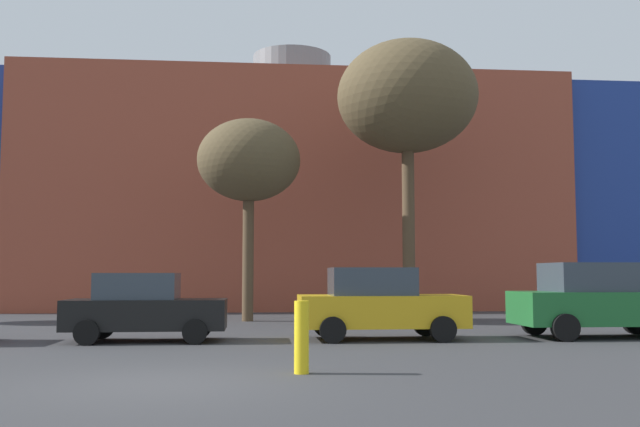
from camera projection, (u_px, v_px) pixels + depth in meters
ground_plane at (159, 384)px, 10.49m from camera, size 200.00×200.00×0.00m
building_backdrop at (292, 199)px, 36.11m from camera, size 38.46×10.76×12.82m
parked_car_2 at (144, 307)px, 17.14m from camera, size 3.78×1.86×1.64m
parked_car_3 at (379, 304)px, 17.67m from camera, size 4.09×2.01×1.77m
parked_car_4 at (599, 300)px, 18.19m from camera, size 4.39×2.15×1.90m
bare_tree_0 at (249, 162)px, 25.00m from camera, size 3.62×3.62×7.06m
bare_tree_2 at (407, 98)px, 26.01m from camera, size 5.13×5.13×10.14m
bollard_yellow_0 at (302, 337)px, 11.58m from camera, size 0.24×0.24×1.18m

